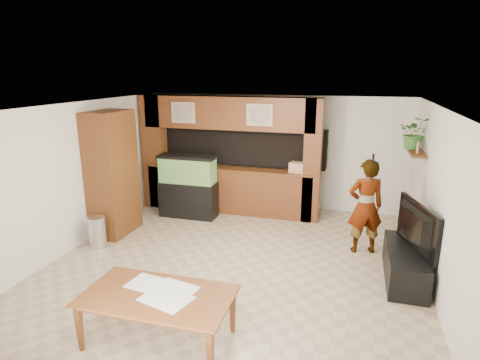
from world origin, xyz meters
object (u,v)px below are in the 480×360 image
(television, at_px, (409,227))
(dining_table, at_px, (157,320))
(aquarium, at_px, (188,187))
(pantry_cabinet, at_px, (112,174))
(person, at_px, (365,206))

(television, distance_m, dining_table, 3.86)
(aquarium, relative_size, dining_table, 0.78)
(dining_table, bearing_deg, pantry_cabinet, 129.60)
(pantry_cabinet, distance_m, person, 4.76)
(person, bearing_deg, aquarium, -29.37)
(television, height_order, person, person)
(pantry_cabinet, distance_m, aquarium, 1.70)
(pantry_cabinet, relative_size, television, 1.91)
(person, xyz_separation_m, dining_table, (-2.33, -3.28, -0.54))
(aquarium, distance_m, dining_table, 4.33)
(pantry_cabinet, xyz_separation_m, person, (4.73, 0.43, -0.36))
(pantry_cabinet, bearing_deg, aquarium, 49.98)
(pantry_cabinet, relative_size, aquarium, 1.75)
(pantry_cabinet, bearing_deg, television, -4.55)
(aquarium, bearing_deg, person, -12.60)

